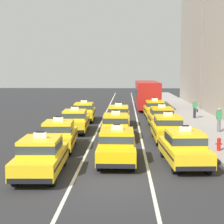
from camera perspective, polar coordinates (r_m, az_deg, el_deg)
ground_plane at (r=14.65m, az=-0.12°, el=-11.47°), size 160.00×160.00×0.00m
lane_stripe_left_center at (r=34.29m, az=-1.41°, el=-1.04°), size 0.14×80.00×0.01m
lane_stripe_center_right at (r=34.24m, az=3.94°, el=-1.07°), size 0.14×80.00×0.01m
sidewalk_curb at (r=30.00m, az=14.99°, el=-2.22°), size 4.00×90.00×0.15m
taxi_left_nearest at (r=16.04m, az=-11.13°, el=-6.74°), size 1.96×4.61×1.96m
taxi_left_second at (r=20.99m, az=-8.40°, el=-3.54°), size 2.05×4.65×1.96m
taxi_left_third at (r=26.73m, az=-5.86°, el=-1.34°), size 1.96×4.61×1.96m
taxi_left_fourth at (r=32.55m, az=-4.43°, el=0.08°), size 1.94×4.61×1.96m
taxi_center_nearest at (r=17.83m, az=0.79°, el=-5.27°), size 1.84×4.57×1.96m
taxi_center_second at (r=24.03m, az=0.59°, el=-2.20°), size 1.88×4.59×1.96m
taxi_center_third at (r=29.73m, az=1.02°, el=-0.51°), size 1.83×4.56×1.96m
taxi_right_nearest at (r=17.76m, az=11.34°, el=-5.45°), size 2.08×4.66×1.96m
taxi_right_second at (r=23.50m, az=8.75°, el=-2.47°), size 1.86×4.57×1.96m
taxi_right_third at (r=28.84m, az=7.80°, el=-0.79°), size 1.94×4.61×1.96m
taxi_right_fourth at (r=35.05m, az=6.72°, el=0.52°), size 1.90×4.59×1.96m
bus_right_fifth at (r=43.86m, az=5.52°, el=2.97°), size 2.52×11.20×3.22m
pedestrian_near_crosswalk at (r=34.34m, az=12.93°, el=0.47°), size 0.47×0.24×1.68m
pedestrian_by_storefront at (r=27.00m, az=16.53°, el=-1.16°), size 0.36×0.24×1.75m
fire_hydrant at (r=20.75m, az=16.51°, el=-4.80°), size 0.36×0.22×0.73m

